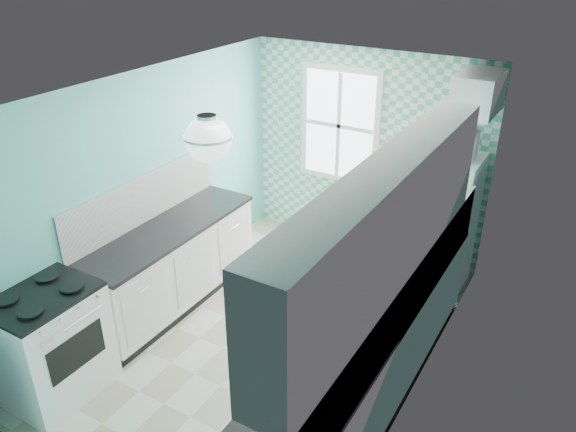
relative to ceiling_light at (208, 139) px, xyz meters
The scene contains 26 objects.
floor 2.47m from the ceiling_light, 90.00° to the left, with size 3.00×4.40×0.02m, color silver.
ceiling 0.82m from the ceiling_light, 90.00° to the left, with size 3.00×4.40×0.02m, color white.
wall_back 3.20m from the ceiling_light, 90.00° to the left, with size 3.00×0.02×2.50m, color #60C5BC.
wall_front 1.77m from the ceiling_light, 90.00° to the right, with size 3.00×0.02×2.50m, color #60C5BC.
wall_left 2.02m from the ceiling_light, 152.09° to the left, with size 0.02×4.40×2.50m, color #60C5BC.
wall_right 2.02m from the ceiling_light, 27.91° to the left, with size 0.02×4.40×2.50m, color #60C5BC.
accent_wall 3.17m from the ceiling_light, 90.00° to the left, with size 3.00×0.01×2.50m, color #58C09B.
window 3.08m from the ceiling_light, 96.74° to the left, with size 1.04×0.05×1.44m.
backsplash_right 1.91m from the ceiling_light, 15.05° to the left, with size 0.02×3.60×0.51m, color white.
backsplash_left 2.00m from the ceiling_light, 154.02° to the left, with size 0.02×2.15×0.51m, color white.
upper_cabinets_right 1.41m from the ceiling_light, ahead, with size 0.33×3.20×0.90m, color white.
upper_cabinet_fridge 2.93m from the ceiling_light, 63.70° to the left, with size 0.40×0.74×0.40m, color white.
ceiling_light is the anchor object (origin of this frame).
base_cabinets_right 2.26m from the ceiling_light, 18.43° to the left, with size 0.60×3.60×0.90m, color white.
countertop_right 1.88m from the ceiling_light, 18.65° to the left, with size 0.63×3.60×0.04m, color black.
base_cabinets_left 2.34m from the ceiling_light, 148.86° to the left, with size 0.60×2.15×0.90m, color white.
countertop_left 1.97m from the ceiling_light, 148.54° to the left, with size 0.63×2.15×0.04m, color black.
fridge 3.23m from the ceiling_light, 66.95° to the left, with size 0.68×0.68×1.55m.
stove 2.31m from the ceiling_light, 145.74° to the right, with size 0.67×0.83×1.01m.
sink 2.32m from the ceiling_light, 49.61° to the left, with size 0.43×0.36×0.53m.
rug 2.42m from the ceiling_light, 84.70° to the left, with size 0.60×0.86×0.01m, color maroon.
dish_towel 2.44m from the ceiling_light, 56.40° to the left, with size 0.02×0.23×0.35m, color #69AC99.
fruit_bowl 1.98m from the ceiling_light, 33.93° to the right, with size 0.24×0.24×0.06m, color white.
potted_plant 1.98m from the ceiling_light, 39.66° to the right, with size 0.28×0.25×0.32m, color #AA1C14.
soap_bottle 2.31m from the ceiling_light, 49.64° to the left, with size 0.10×0.10×0.22m, color #9BB9C1.
microwave 2.90m from the ceiling_light, 66.95° to the left, with size 0.50×0.34×0.28m, color white.
Camera 1 is at (2.47, -3.83, 3.66)m, focal length 35.00 mm.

